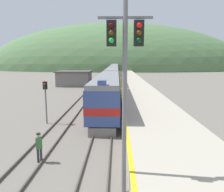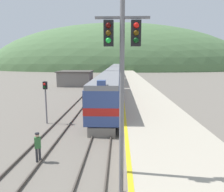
{
  "view_description": "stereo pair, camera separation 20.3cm",
  "coord_description": "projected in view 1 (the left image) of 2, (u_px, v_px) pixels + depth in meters",
  "views": [
    {
      "loc": [
        1.17,
        -2.51,
        5.98
      ],
      "look_at": [
        0.64,
        18.96,
        2.4
      ],
      "focal_mm": 35.0,
      "sensor_mm": 36.0,
      "label": 1
    },
    {
      "loc": [
        1.37,
        -2.5,
        5.98
      ],
      "look_at": [
        0.64,
        18.96,
        2.4
      ],
      "focal_mm": 35.0,
      "sensor_mm": 36.0,
      "label": 2
    }
  ],
  "objects": [
    {
      "name": "carriage_second",
      "position": [
        112.0,
        77.0,
        48.96
      ],
      "size": [
        2.83,
        20.95,
        4.07
      ],
      "color": "black",
      "rests_on": "ground"
    },
    {
      "name": "signal_post_siding",
      "position": [
        45.0,
        93.0,
        20.18
      ],
      "size": [
        0.36,
        0.42,
        4.04
      ],
      "color": "slate",
      "rests_on": "ground"
    },
    {
      "name": "carriage_fifth",
      "position": [
        115.0,
        67.0,
        113.55
      ],
      "size": [
        2.83,
        20.95,
        4.07
      ],
      "color": "black",
      "rests_on": "ground"
    },
    {
      "name": "carriage_fourth",
      "position": [
        115.0,
        69.0,
        92.02
      ],
      "size": [
        2.83,
        20.95,
        4.07
      ],
      "color": "black",
      "rests_on": "ground"
    },
    {
      "name": "station_shed",
      "position": [
        75.0,
        78.0,
        50.81
      ],
      "size": [
        7.71,
        7.36,
        3.41
      ],
      "color": "slate",
      "rests_on": "ground"
    },
    {
      "name": "platform",
      "position": [
        132.0,
        83.0,
        52.59
      ],
      "size": [
        6.0,
        140.0,
        1.03
      ],
      "color": "#B2A893",
      "rests_on": "ground"
    },
    {
      "name": "carriage_third",
      "position": [
        114.0,
        71.0,
        70.49
      ],
      "size": [
        2.83,
        20.95,
        4.07
      ],
      "color": "black",
      "rests_on": "ground"
    },
    {
      "name": "express_train_lead_car",
      "position": [
        108.0,
        91.0,
        26.89
      ],
      "size": [
        2.84,
        21.56,
        4.43
      ],
      "color": "black",
      "rests_on": "ground"
    },
    {
      "name": "signal_mast_main",
      "position": [
        125.0,
        69.0,
        9.01
      ],
      "size": [
        2.2,
        0.42,
        8.54
      ],
      "color": "slate",
      "rests_on": "ground"
    },
    {
      "name": "distant_hills",
      "position": [
        116.0,
        69.0,
        136.68
      ],
      "size": [
        159.5,
        71.78,
        55.47
      ],
      "color": "#517547",
      "rests_on": "ground"
    },
    {
      "name": "track_main",
      "position": [
        114.0,
        78.0,
        72.49
      ],
      "size": [
        1.52,
        180.0,
        0.16
      ],
      "color": "#4C443D",
      "rests_on": "ground"
    },
    {
      "name": "track_worker",
      "position": [
        39.0,
        146.0,
        12.72
      ],
      "size": [
        0.42,
        0.34,
        1.79
      ],
      "color": "#2D2D33",
      "rests_on": "ground"
    },
    {
      "name": "track_siding",
      "position": [
        102.0,
        78.0,
        72.59
      ],
      "size": [
        1.51,
        180.0,
        0.16
      ],
      "color": "#4C443D",
      "rests_on": "ground"
    }
  ]
}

